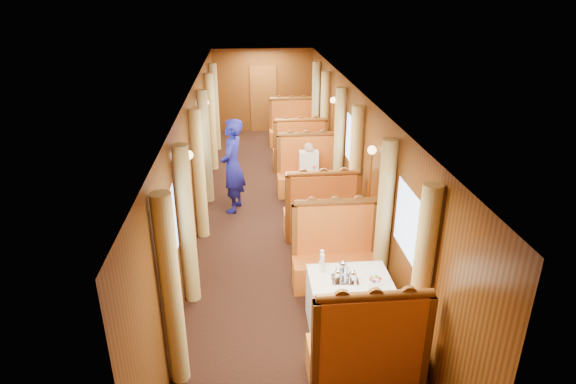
{
  "coord_description": "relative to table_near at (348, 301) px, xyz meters",
  "views": [
    {
      "loc": [
        -0.49,
        -8.68,
        4.23
      ],
      "look_at": [
        0.13,
        -1.36,
        1.05
      ],
      "focal_mm": 30.0,
      "sensor_mm": 36.0,
      "label": 1
    }
  ],
  "objects": [
    {
      "name": "banquette_mid_fwd",
      "position": [
        0.0,
        2.49,
        0.05
      ],
      "size": [
        1.3,
        0.55,
        1.34
      ],
      "color": "#B93A14",
      "rests_on": "floor"
    },
    {
      "name": "curtain_left_near_b",
      "position": [
        -2.13,
        0.78,
        0.8
      ],
      "size": [
        0.22,
        0.22,
        2.35
      ],
      "primitive_type": "cylinder",
      "color": "#D9BE6F",
      "rests_on": "floor"
    },
    {
      "name": "wall_right",
      "position": [
        0.75,
        3.5,
        0.88
      ],
      "size": [
        0.01,
        12.0,
        2.5
      ],
      "primitive_type": null,
      "rotation": [
        1.57,
        0.0,
        -1.57
      ],
      "color": "brown",
      "rests_on": "floor"
    },
    {
      "name": "curtain_left_near_a",
      "position": [
        -2.13,
        -0.78,
        0.8
      ],
      "size": [
        0.22,
        0.22,
        2.35
      ],
      "primitive_type": "cylinder",
      "color": "#D9BE6F",
      "rests_on": "floor"
    },
    {
      "name": "window_right_far",
      "position": [
        0.74,
        7.0,
        1.07
      ],
      "size": [
        0.01,
        1.2,
        0.9
      ],
      "primitive_type": null,
      "rotation": [
        1.57,
        0.0,
        -1.57
      ],
      "color": "#8AADDA",
      "rests_on": "wall_right"
    },
    {
      "name": "table_far",
      "position": [
        0.0,
        7.0,
        0.0
      ],
      "size": [
        1.05,
        0.72,
        0.75
      ],
      "primitive_type": "cube",
      "color": "white",
      "rests_on": "floor"
    },
    {
      "name": "curtain_left_far_a",
      "position": [
        -2.13,
        6.22,
        0.8
      ],
      "size": [
        0.22,
        0.22,
        2.35
      ],
      "primitive_type": "cylinder",
      "color": "#D9BE6F",
      "rests_on": "floor"
    },
    {
      "name": "curtain_left_mid_a",
      "position": [
        -2.13,
        2.72,
        0.8
      ],
      "size": [
        0.22,
        0.22,
        2.35
      ],
      "primitive_type": "cylinder",
      "color": "#D9BE6F",
      "rests_on": "floor"
    },
    {
      "name": "cup_outboard",
      "position": [
        -0.33,
        0.25,
        0.48
      ],
      "size": [
        0.08,
        0.08,
        0.26
      ],
      "rotation": [
        0.0,
        0.0,
        -0.24
      ],
      "color": "white",
      "rests_on": "table_near"
    },
    {
      "name": "banquette_far_fwd",
      "position": [
        0.0,
        5.99,
        0.05
      ],
      "size": [
        1.3,
        0.55,
        1.34
      ],
      "color": "#B93A14",
      "rests_on": "floor"
    },
    {
      "name": "window_left_far",
      "position": [
        -2.24,
        7.0,
        1.07
      ],
      "size": [
        0.01,
        1.2,
        0.9
      ],
      "primitive_type": null,
      "rotation": [
        1.57,
        0.0,
        1.57
      ],
      "color": "#8AADDA",
      "rests_on": "wall_left"
    },
    {
      "name": "curtain_right_mid_a",
      "position": [
        0.63,
        2.72,
        0.8
      ],
      "size": [
        0.22,
        0.22,
        2.35
      ],
      "primitive_type": "cylinder",
      "color": "#D9BE6F",
      "rests_on": "floor"
    },
    {
      "name": "curtain_right_far_b",
      "position": [
        0.63,
        7.78,
        0.8
      ],
      "size": [
        0.22,
        0.22,
        2.35
      ],
      "primitive_type": "cylinder",
      "color": "#D9BE6F",
      "rests_on": "floor"
    },
    {
      "name": "curtain_right_near_a",
      "position": [
        0.63,
        -0.78,
        0.8
      ],
      "size": [
        0.22,
        0.22,
        2.35
      ],
      "primitive_type": "cylinder",
      "color": "#D9BE6F",
      "rests_on": "floor"
    },
    {
      "name": "steward",
      "position": [
        -1.58,
        3.76,
        0.57
      ],
      "size": [
        0.6,
        0.78,
        1.89
      ],
      "primitive_type": "imported",
      "rotation": [
        0.0,
        0.0,
        -1.81
      ],
      "color": "navy",
      "rests_on": "floor"
    },
    {
      "name": "curtain_right_mid_b",
      "position": [
        0.63,
        4.28,
        0.8
      ],
      "size": [
        0.22,
        0.22,
        2.35
      ],
      "primitive_type": "cylinder",
      "color": "#D9BE6F",
      "rests_on": "floor"
    },
    {
      "name": "banquette_far_aft",
      "position": [
        0.0,
        8.01,
        0.05
      ],
      "size": [
        1.3,
        0.55,
        1.34
      ],
      "color": "#B93A14",
      "rests_on": "floor"
    },
    {
      "name": "banquette_near_aft",
      "position": [
        0.0,
        1.01,
        0.05
      ],
      "size": [
        1.3,
        0.55,
        1.34
      ],
      "color": "#B93A14",
      "rests_on": "floor"
    },
    {
      "name": "table_mid",
      "position": [
        0.0,
        3.5,
        0.0
      ],
      "size": [
        1.05,
        0.72,
        0.75
      ],
      "primitive_type": "cube",
      "color": "white",
      "rests_on": "floor"
    },
    {
      "name": "sconce_right_aft",
      "position": [
        0.65,
        5.25,
        1.01
      ],
      "size": [
        0.14,
        0.14,
        1.95
      ],
      "color": "#BF8C3F",
      "rests_on": "floor"
    },
    {
      "name": "curtain_left_mid_b",
      "position": [
        -2.13,
        4.28,
        0.8
      ],
      "size": [
        0.22,
        0.22,
        2.35
      ],
      "primitive_type": "cylinder",
      "color": "#D9BE6F",
      "rests_on": "floor"
    },
    {
      "name": "doorway_far",
      "position": [
        -0.75,
        9.47,
        0.62
      ],
      "size": [
        0.8,
        0.04,
        2.0
      ],
      "primitive_type": "cube",
      "color": "brown",
      "rests_on": "floor"
    },
    {
      "name": "rose_vase_far",
      "position": [
        0.01,
        7.0,
        0.55
      ],
      "size": [
        0.06,
        0.06,
        0.36
      ],
      "rotation": [
        0.0,
        0.0,
        0.26
      ],
      "color": "silver",
      "rests_on": "table_far"
    },
    {
      "name": "floor",
      "position": [
        -0.75,
        3.5,
        -0.38
      ],
      "size": [
        3.0,
        12.0,
        0.01
      ],
      "primitive_type": null,
      "color": "black",
      "rests_on": "ground"
    },
    {
      "name": "cup_inboard",
      "position": [
        -0.34,
        0.14,
        0.48
      ],
      "size": [
        0.08,
        0.08,
        0.26
      ],
      "rotation": [
        0.0,
        0.0,
        0.04
      ],
      "color": "white",
      "rests_on": "table_near"
    },
    {
      "name": "wall_left",
      "position": [
        -2.25,
        3.5,
        0.88
      ],
      "size": [
        0.01,
        12.0,
        2.5
      ],
      "primitive_type": null,
      "rotation": [
        1.57,
        0.0,
        1.57
      ],
      "color": "brown",
      "rests_on": "floor"
    },
    {
      "name": "window_left_near",
      "position": [
        -2.24,
        0.0,
        1.07
      ],
      "size": [
        0.01,
        1.2,
        0.9
      ],
      "primitive_type": null,
      "rotation": [
        1.57,
        0.0,
        1.57
      ],
      "color": "#8AADDA",
      "rests_on": "wall_left"
    },
    {
      "name": "wall_far",
      "position": [
        -0.75,
        9.5,
        0.88
      ],
      "size": [
        3.0,
        0.01,
        2.5
      ],
      "primitive_type": null,
      "rotation": [
        1.57,
        0.0,
        0.0
      ],
      "color": "brown",
      "rests_on": "floor"
    },
    {
      "name": "teapot_left",
      "position": [
        -0.17,
        -0.06,
        0.44
      ],
      "size": [
        0.15,
        0.12,
        0.12
      ],
      "primitive_type": null,
      "rotation": [
        0.0,
        0.0,
        -0.02
      ],
      "color": "silver",
      "rests_on": "tea_tray"
    },
    {
      "name": "window_right_near",
      "position": [
        0.74,
        0.0,
        1.07
      ],
      "size": [
        0.01,
        1.2,
        0.9
      ],
      "primitive_type": null,
      "rotation": [
        1.57,
        0.0,
        -1.57
      ],
      "color": "#8AADDA",
      "rests_on": "wall_right"
    },
    {
      "name": "curtain_right_near_b",
      "position": [
        0.63,
        0.78,
        0.8
      ],
      "size": [
        0.22,
        0.22,
        2.35
      ],
      "primitive_type": "cylinder",
      "color": "#D9BE6F",
      "rests_on": "floor"
    },
    {
      "name": "curtain_right_far_a",
      "position": [
        0.63,
        6.22,
        0.8
      ],
      "size": [
        0.22,
        0.22,
        2.35
      ],
      "primitive_type": "cylinder",
      "color": "#D9BE6F",
      "rests_on": "floor"
    },
    {
      "name": "teapot_right",
      "position": [
        0.02,
        -0.11,
        0.44
      ],
      "size": [
        0.18,
        0.14,
        0.13
      ],
      "primitive_type": null,
      "rotation": [
        0.0,
        0.0,
        0.15
      ],
      "color": "silver",
      "rests_on": "tea_tray"
    },
    {
      "name": "tea_tray",
      "position": [
        -0.08,
        -0.06,
        0.38
      ],
      "size": [
        0.36,
        0.28,
        0.01
      ],
      "primitive_type": "cube",
      "rotation": [
        0.0,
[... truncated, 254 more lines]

